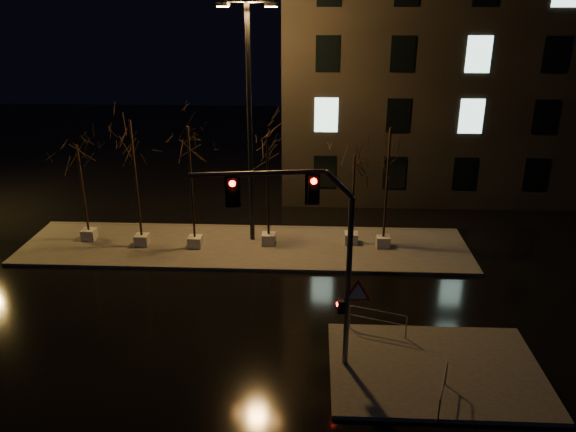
{
  "coord_description": "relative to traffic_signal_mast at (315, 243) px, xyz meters",
  "views": [
    {
      "loc": [
        3.33,
        -19.26,
        11.63
      ],
      "look_at": [
        2.27,
        3.3,
        2.8
      ],
      "focal_mm": 35.0,
      "sensor_mm": 36.0,
      "label": 1
    }
  ],
  "objects": [
    {
      "name": "tree_1",
      "position": [
        -8.49,
        9.34,
        0.4
      ],
      "size": [
        1.8,
        1.8,
        6.42
      ],
      "color": "#BAB7AD",
      "rests_on": "median"
    },
    {
      "name": "traffic_signal_mast",
      "position": [
        0.0,
        0.0,
        0.0
      ],
      "size": [
        5.54,
        0.83,
        6.8
      ],
      "rotation": [
        0.0,
        0.0,
        0.14
      ],
      "color": "#5A5C61",
      "rests_on": "sidewalk_corner"
    },
    {
      "name": "sidewalk_corner",
      "position": [
        4.09,
        0.06,
        -4.54
      ],
      "size": [
        7.0,
        5.0,
        0.15
      ],
      "primitive_type": "cube",
      "color": "#484640",
      "rests_on": "ground"
    },
    {
      "name": "tree_5",
      "position": [
        3.41,
        9.72,
        0.16
      ],
      "size": [
        1.8,
        1.8,
        6.1
      ],
      "color": "#BAB7AD",
      "rests_on": "median"
    },
    {
      "name": "tree_3",
      "position": [
        -2.24,
        9.77,
        -0.19
      ],
      "size": [
        1.8,
        1.8,
        5.63
      ],
      "color": "#BAB7AD",
      "rests_on": "median"
    },
    {
      "name": "median",
      "position": [
        -3.41,
        9.56,
        -4.54
      ],
      "size": [
        22.0,
        5.0,
        0.15
      ],
      "primitive_type": "cube",
      "color": "#484640",
      "rests_on": "ground"
    },
    {
      "name": "streetlight_main",
      "position": [
        -3.11,
        10.35,
        2.09
      ],
      "size": [
        2.82,
        0.98,
        11.36
      ],
      "rotation": [
        0.0,
        0.0,
        -0.24
      ],
      "color": "black",
      "rests_on": "median"
    },
    {
      "name": "tree_0",
      "position": [
        -11.37,
        9.89,
        -0.63
      ],
      "size": [
        1.8,
        1.8,
        5.06
      ],
      "color": "#BAB7AD",
      "rests_on": "median"
    },
    {
      "name": "tree_2",
      "position": [
        -5.82,
        9.24,
        0.21
      ],
      "size": [
        1.8,
        1.8,
        6.17
      ],
      "color": "#BAB7AD",
      "rests_on": "median"
    },
    {
      "name": "guard_rail_b",
      "position": [
        3.93,
        -1.72,
        -3.88
      ],
      "size": [
        0.64,
        1.83,
        0.91
      ],
      "rotation": [
        0.0,
        0.0,
        1.25
      ],
      "color": "#5A5C61",
      "rests_on": "sidewalk_corner"
    },
    {
      "name": "tree_4",
      "position": [
        1.87,
        10.06,
        -0.91
      ],
      "size": [
        1.8,
        1.8,
        4.69
      ],
      "color": "#BAB7AD",
      "rests_on": "median"
    },
    {
      "name": "ground",
      "position": [
        -3.41,
        3.56,
        -4.62
      ],
      "size": [
        90.0,
        90.0,
        0.0
      ],
      "primitive_type": "plane",
      "color": "black",
      "rests_on": "ground"
    },
    {
      "name": "guard_rail_a",
      "position": [
        2.35,
        2.06,
        -3.87
      ],
      "size": [
        2.03,
        0.71,
        0.92
      ],
      "rotation": [
        0.0,
        0.0,
        -0.32
      ],
      "color": "#5A5C61",
      "rests_on": "sidewalk_corner"
    },
    {
      "name": "building",
      "position": [
        10.59,
        21.56,
        2.88
      ],
      "size": [
        25.0,
        12.0,
        15.0
      ],
      "primitive_type": "cube",
      "color": "black",
      "rests_on": "ground"
    }
  ]
}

